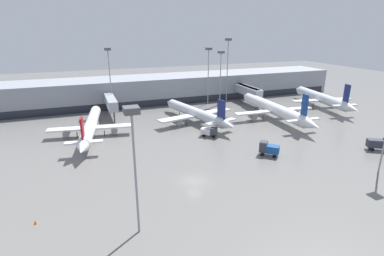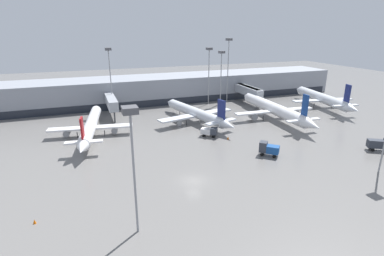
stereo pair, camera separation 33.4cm
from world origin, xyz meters
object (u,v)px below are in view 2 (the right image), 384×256
object	(u,v)px
parked_jet_0	(274,109)
service_truck_1	(381,144)
traffic_cone_1	(35,221)
apron_light_mast_2	(209,60)
traffic_cone_3	(309,124)
apron_light_mast_3	(228,54)
apron_light_mast_4	(109,63)
traffic_cone_0	(228,138)
service_truck_2	(269,148)
service_truck_0	(209,131)
parked_jet_4	(323,99)
parked_jet_1	(91,126)
parked_jet_3	(197,113)
apron_light_mast_0	(131,135)
apron_light_mast_6	(221,63)

from	to	relation	value
parked_jet_0	service_truck_1	xyz separation A→B (m)	(7.32, -28.88, -1.37)
traffic_cone_1	apron_light_mast_2	xyz separation A→B (m)	(49.57, 54.84, 14.86)
service_truck_1	traffic_cone_3	world-z (taller)	service_truck_1
apron_light_mast_3	apron_light_mast_4	size ratio (longest dim) A/B	1.11
service_truck_1	apron_light_mast_3	size ratio (longest dim) A/B	0.24
service_truck_1	traffic_cone_1	distance (m)	67.89
traffic_cone_0	traffic_cone_3	bearing A→B (deg)	4.95
service_truck_1	apron_light_mast_3	distance (m)	56.23
service_truck_2	apron_light_mast_4	xyz separation A→B (m)	(-26.68, 46.30, 14.01)
service_truck_0	apron_light_mast_4	xyz separation A→B (m)	(-19.74, 31.23, 14.22)
parked_jet_0	parked_jet_4	world-z (taller)	parked_jet_0
traffic_cone_1	apron_light_mast_2	size ratio (longest dim) A/B	0.03
parked_jet_4	apron_light_mast_2	xyz separation A→B (m)	(-33.77, 18.35, 12.01)
traffic_cone_0	traffic_cone_1	distance (m)	44.78
traffic_cone_0	traffic_cone_3	size ratio (longest dim) A/B	1.11
service_truck_2	service_truck_0	bearing A→B (deg)	-21.92
parked_jet_1	parked_jet_3	xyz separation A→B (m)	(28.53, 1.36, 0.05)
service_truck_2	traffic_cone_0	size ratio (longest dim) A/B	5.95
apron_light_mast_2	service_truck_2	bearing A→B (deg)	-97.65
parked_jet_3	apron_light_mast_3	xyz separation A→B (m)	(19.47, 19.73, 14.40)
traffic_cone_3	apron_light_mast_0	world-z (taller)	apron_light_mast_0
service_truck_0	apron_light_mast_2	world-z (taller)	apron_light_mast_2
apron_light_mast_3	traffic_cone_3	bearing A→B (deg)	-74.31
parked_jet_3	service_truck_2	world-z (taller)	parked_jet_3
service_truck_1	parked_jet_1	bearing A→B (deg)	-176.71
parked_jet_0	apron_light_mast_0	xyz separation A→B (m)	(-47.52, -37.80, 10.55)
parked_jet_1	parked_jet_4	bearing A→B (deg)	-79.52
apron_light_mast_4	apron_light_mast_6	bearing A→B (deg)	-3.07
service_truck_2	apron_light_mast_2	world-z (taller)	apron_light_mast_2
parked_jet_0	service_truck_0	distance (m)	25.28
service_truck_2	apron_light_mast_3	distance (m)	51.04
apron_light_mast_3	apron_light_mast_6	xyz separation A→B (m)	(-3.75, -2.32, -2.67)
parked_jet_4	traffic_cone_1	distance (m)	91.02
traffic_cone_3	apron_light_mast_6	size ratio (longest dim) A/B	0.03
service_truck_1	traffic_cone_3	distance (m)	20.39
apron_light_mast_6	traffic_cone_0	bearing A→B (deg)	-112.37
parked_jet_0	apron_light_mast_2	distance (m)	28.77
parked_jet_4	apron_light_mast_6	bearing A→B (deg)	70.45
apron_light_mast_2	service_truck_1	bearing A→B (deg)	-70.82
service_truck_2	traffic_cone_3	xyz separation A→B (m)	(22.89, 13.98, -1.27)
parked_jet_0	parked_jet_4	xyz separation A→B (m)	(22.82, 5.29, 0.20)
service_truck_1	service_truck_2	xyz separation A→B (m)	(-24.47, 6.31, -0.01)
parked_jet_4	traffic_cone_3	world-z (taller)	parked_jet_4
traffic_cone_0	apron_light_mast_0	distance (m)	40.28
parked_jet_4	traffic_cone_3	size ratio (longest dim) A/B	53.41
service_truck_0	apron_light_mast_4	bearing A→B (deg)	158.85
parked_jet_3	apron_light_mast_4	world-z (taller)	apron_light_mast_4
parked_jet_4	traffic_cone_0	xyz separation A→B (m)	(-43.44, -16.16, -2.81)
apron_light_mast_6	apron_light_mast_3	bearing A→B (deg)	31.72
parked_jet_4	apron_light_mast_3	xyz separation A→B (m)	(-26.26, 18.79, 13.95)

